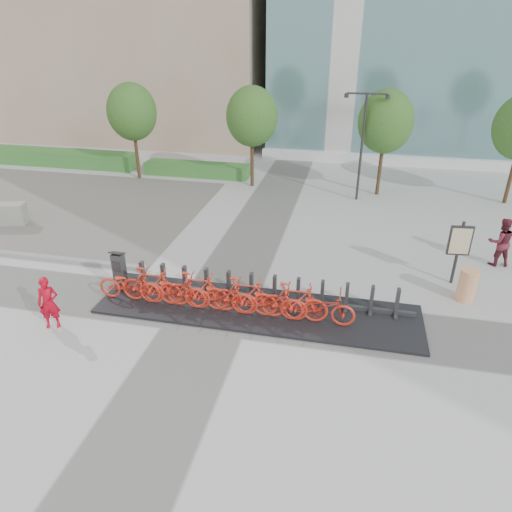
% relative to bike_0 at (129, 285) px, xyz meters
% --- Properties ---
extents(ground, '(120.00, 120.00, 0.00)m').
position_rel_bike_0_xyz_m(ground, '(2.60, 0.05, -0.61)').
color(ground, '#B4B4B4').
extents(gravel_patch, '(14.00, 14.00, 0.00)m').
position_rel_bike_0_xyz_m(gravel_patch, '(-7.40, 7.05, -0.60)').
color(gravel_patch, '#655D53').
rests_on(gravel_patch, ground).
extents(hedge_a, '(10.00, 1.40, 0.90)m').
position_rel_bike_0_xyz_m(hedge_a, '(-11.40, 13.55, -0.16)').
color(hedge_a, '#2B6E2C').
rests_on(hedge_a, ground).
extents(hedge_b, '(6.00, 1.20, 0.70)m').
position_rel_bike_0_xyz_m(hedge_b, '(-2.40, 13.25, -0.26)').
color(hedge_b, '#2B6E2C').
rests_on(hedge_b, ground).
extents(tree_0, '(2.60, 2.60, 5.10)m').
position_rel_bike_0_xyz_m(tree_0, '(-5.40, 12.05, 2.98)').
color(tree_0, '#4B3A22').
rests_on(tree_0, ground).
extents(tree_1, '(2.60, 2.60, 5.10)m').
position_rel_bike_0_xyz_m(tree_1, '(1.10, 12.05, 2.98)').
color(tree_1, '#4B3A22').
rests_on(tree_1, ground).
extents(tree_2, '(2.60, 2.60, 5.10)m').
position_rel_bike_0_xyz_m(tree_2, '(7.60, 12.05, 2.98)').
color(tree_2, '#4B3A22').
rests_on(tree_2, ground).
extents(streetlamp, '(2.00, 0.20, 5.00)m').
position_rel_bike_0_xyz_m(streetlamp, '(6.60, 11.05, 2.53)').
color(streetlamp, black).
rests_on(streetlamp, ground).
extents(dock_pad, '(9.60, 2.40, 0.08)m').
position_rel_bike_0_xyz_m(dock_pad, '(3.90, 0.35, -0.57)').
color(dock_pad, black).
rests_on(dock_pad, ground).
extents(dock_rail_posts, '(8.02, 0.50, 0.85)m').
position_rel_bike_0_xyz_m(dock_rail_posts, '(3.96, 0.82, -0.10)').
color(dock_rail_posts, '#323335').
rests_on(dock_rail_posts, dock_pad).
extents(bike_0, '(2.00, 0.70, 1.05)m').
position_rel_bike_0_xyz_m(bike_0, '(0.00, 0.00, 0.00)').
color(bike_0, red).
rests_on(bike_0, dock_pad).
extents(bike_1, '(1.94, 0.55, 1.17)m').
position_rel_bike_0_xyz_m(bike_1, '(0.72, 0.00, 0.06)').
color(bike_1, red).
rests_on(bike_1, dock_pad).
extents(bike_2, '(2.00, 0.70, 1.05)m').
position_rel_bike_0_xyz_m(bike_2, '(1.44, 0.00, 0.00)').
color(bike_2, red).
rests_on(bike_2, dock_pad).
extents(bike_3, '(1.94, 0.55, 1.17)m').
position_rel_bike_0_xyz_m(bike_3, '(2.16, 0.00, 0.06)').
color(bike_3, red).
rests_on(bike_3, dock_pad).
extents(bike_4, '(2.00, 0.70, 1.05)m').
position_rel_bike_0_xyz_m(bike_4, '(2.88, 0.00, 0.00)').
color(bike_4, red).
rests_on(bike_4, dock_pad).
extents(bike_5, '(1.94, 0.55, 1.17)m').
position_rel_bike_0_xyz_m(bike_5, '(3.60, 0.00, 0.06)').
color(bike_5, red).
rests_on(bike_5, dock_pad).
extents(bike_6, '(2.00, 0.70, 1.05)m').
position_rel_bike_0_xyz_m(bike_6, '(4.32, 0.00, 0.00)').
color(bike_6, red).
rests_on(bike_6, dock_pad).
extents(bike_7, '(1.94, 0.55, 1.17)m').
position_rel_bike_0_xyz_m(bike_7, '(5.04, 0.00, 0.06)').
color(bike_7, red).
rests_on(bike_7, dock_pad).
extents(bike_8, '(2.00, 0.70, 1.05)m').
position_rel_bike_0_xyz_m(bike_8, '(5.76, 0.00, 0.00)').
color(bike_8, red).
rests_on(bike_8, dock_pad).
extents(kiosk, '(0.43, 0.37, 1.34)m').
position_rel_bike_0_xyz_m(kiosk, '(-0.60, 0.56, 0.12)').
color(kiosk, '#323335').
rests_on(kiosk, dock_pad).
extents(worker_red, '(0.67, 0.56, 1.56)m').
position_rel_bike_0_xyz_m(worker_red, '(-1.57, -1.68, 0.17)').
color(worker_red, '#B10519').
rests_on(worker_red, ground).
extents(pedestrian, '(0.96, 0.81, 1.76)m').
position_rel_bike_0_xyz_m(pedestrian, '(11.59, 5.06, 0.28)').
color(pedestrian, maroon).
rests_on(pedestrian, ground).
extents(construction_barrel, '(0.61, 0.61, 1.05)m').
position_rel_bike_0_xyz_m(construction_barrel, '(10.07, 2.30, -0.08)').
color(construction_barrel, '#E76400').
rests_on(construction_barrel, ground).
extents(map_sign, '(0.72, 0.20, 2.18)m').
position_rel_bike_0_xyz_m(map_sign, '(9.85, 3.34, 0.84)').
color(map_sign, black).
rests_on(map_sign, ground).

